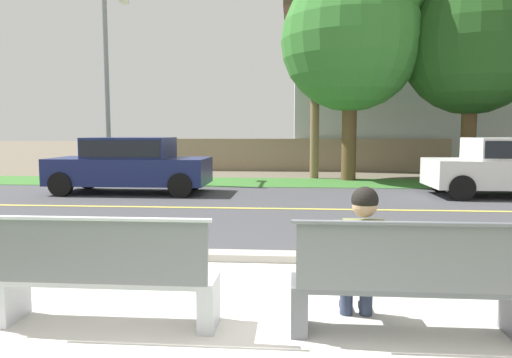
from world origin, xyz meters
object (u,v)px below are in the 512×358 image
Objects in this scene: bench_left at (104,277)px; seated_person_olive at (362,252)px; car_navy_far at (130,162)px; shade_tree_left at (479,35)px; streetlamp at (109,67)px; bench_right at (409,284)px; shade_tree_far_left at (356,30)px.

bench_left is 1.54× the size of seated_person_olive.
car_navy_far is at bearing 108.14° from bench_left.
seated_person_olive is 0.17× the size of shade_tree_left.
streetlamp is 0.89× the size of shade_tree_left.
shade_tree_left reaches higher than bench_right.
seated_person_olive is at bearing -114.15° from shade_tree_left.
shade_tree_left is at bearing 58.12° from bench_left.
streetlamp is at bearing 120.61° from seated_person_olive.
car_navy_far is at bearing -59.30° from streetlamp.
bench_right is at bearing -95.25° from shade_tree_far_left.
seated_person_olive is at bearing -96.99° from shade_tree_far_left.
bench_left is 9.23m from car_navy_far.
bench_left is 0.29× the size of streetlamp.
seated_person_olive reaches higher than bench_right.
bench_left is 12.80m from streetlamp.
bench_right is 13.91m from streetlamp.
shade_tree_left is at bearing -4.41° from shade_tree_far_left.
car_navy_far reaches higher than seated_person_olive.
seated_person_olive is (-0.36, 0.17, 0.22)m from bench_right.
bench_left is 0.24× the size of shade_tree_far_left.
streetlamp is 12.19m from shade_tree_left.
shade_tree_far_left is at bearing 84.75° from bench_right.
bench_right is 0.29× the size of streetlamp.
streetlamp is 8.39m from shade_tree_far_left.
seated_person_olive is at bearing -59.39° from streetlamp.
seated_person_olive is at bearing 4.46° from bench_left.
car_navy_far is 8.74m from shade_tree_far_left.
car_navy_far is 0.54× the size of shade_tree_far_left.
seated_person_olive is 13.26m from shade_tree_far_left.
streetlamp is (-7.07, 11.50, 3.37)m from bench_right.
bench_left is at bearing 180.00° from bench_right.
bench_left is at bearing -106.51° from shade_tree_far_left.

